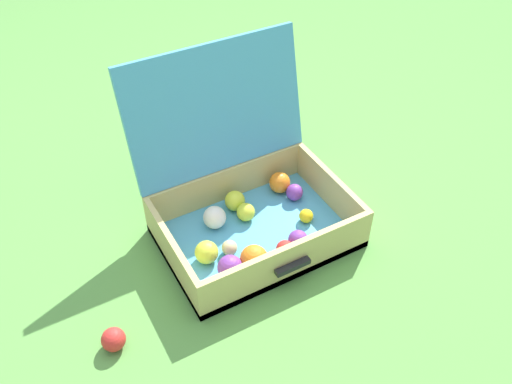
{
  "coord_description": "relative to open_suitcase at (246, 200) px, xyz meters",
  "views": [
    {
      "loc": [
        -0.53,
        -1.09,
        1.27
      ],
      "look_at": [
        0.06,
        -0.05,
        0.2
      ],
      "focal_mm": 38.61,
      "sensor_mm": 36.0,
      "label": 1
    }
  ],
  "objects": [
    {
      "name": "stray_ball_on_grass",
      "position": [
        -0.51,
        -0.22,
        -0.09
      ],
      "size": [
        0.06,
        0.06,
        0.06
      ],
      "primitive_type": "sphere",
      "color": "red",
      "rests_on": "ground"
    },
    {
      "name": "ground_plane",
      "position": [
        -0.05,
        -0.01,
        -0.12
      ],
      "size": [
        16.0,
        16.0,
        0.0
      ],
      "primitive_type": "plane",
      "color": "#569342"
    },
    {
      "name": "open_suitcase",
      "position": [
        0.0,
        0.0,
        0.0
      ],
      "size": [
        0.57,
        0.53,
        0.54
      ],
      "color": "#4799C6",
      "rests_on": "ground"
    }
  ]
}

